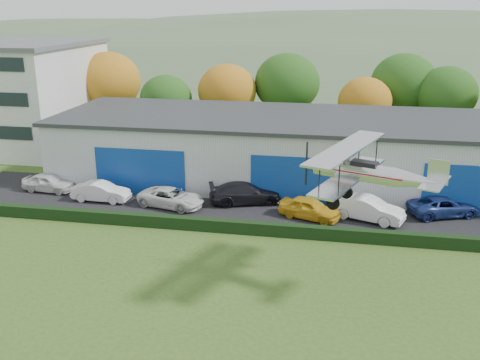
% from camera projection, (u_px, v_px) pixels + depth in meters
% --- Properties ---
extents(apron, '(48.00, 9.00, 0.05)m').
position_uv_depth(apron, '(269.00, 207.00, 38.99)').
color(apron, black).
rests_on(apron, ground).
extents(hedge, '(46.00, 0.60, 0.80)m').
position_uv_depth(hedge, '(259.00, 228.00, 34.39)').
color(hedge, black).
rests_on(hedge, ground).
extents(hangar, '(40.60, 12.60, 5.30)m').
position_uv_depth(hangar, '(305.00, 149.00, 44.35)').
color(hangar, '#B2B7BC').
rests_on(hangar, ground).
extents(tree_belt, '(75.70, 13.22, 10.12)m').
position_uv_depth(tree_belt, '(274.00, 89.00, 55.98)').
color(tree_belt, '#3D2614').
rests_on(tree_belt, ground).
extents(distant_hills, '(430.00, 196.00, 56.00)m').
position_uv_depth(distant_hills, '(298.00, 103.00, 155.58)').
color(distant_hills, '#4C6642').
rests_on(distant_hills, ground).
extents(car_0, '(4.22, 2.01, 1.39)m').
position_uv_depth(car_0, '(49.00, 183.00, 42.09)').
color(car_0, silver).
rests_on(car_0, apron).
extents(car_1, '(4.29, 1.56, 1.40)m').
position_uv_depth(car_1, '(101.00, 192.00, 40.05)').
color(car_1, silver).
rests_on(car_1, apron).
extents(car_2, '(5.15, 3.22, 1.33)m').
position_uv_depth(car_2, '(171.00, 198.00, 38.91)').
color(car_2, silver).
rests_on(car_2, apron).
extents(car_3, '(5.69, 3.68, 1.53)m').
position_uv_depth(car_3, '(246.00, 193.00, 39.58)').
color(car_3, black).
rests_on(car_3, apron).
extents(car_4, '(4.54, 3.05, 1.44)m').
position_uv_depth(car_4, '(310.00, 208.00, 36.75)').
color(car_4, gold).
rests_on(car_4, apron).
extents(car_5, '(5.07, 3.21, 1.58)m').
position_uv_depth(car_5, '(368.00, 209.00, 36.45)').
color(car_5, silver).
rests_on(car_5, apron).
extents(car_6, '(5.30, 3.78, 1.34)m').
position_uv_depth(car_6, '(444.00, 206.00, 37.26)').
color(car_6, navy).
rests_on(car_6, apron).
extents(biplane, '(7.07, 7.96, 3.01)m').
position_uv_depth(biplane, '(366.00, 171.00, 26.52)').
color(biplane, silver).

